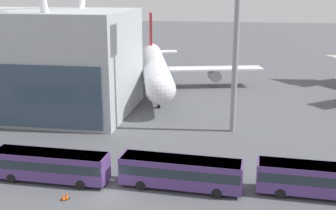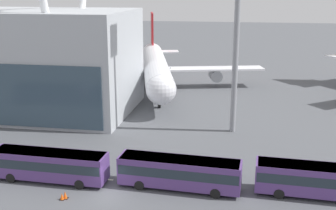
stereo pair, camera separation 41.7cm
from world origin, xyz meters
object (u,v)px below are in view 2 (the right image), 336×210
object	(u,v)px
shuttle_bus_3	(320,179)
traffic_cone_2	(62,197)
airliner_at_gate_far	(155,66)
shuttle_bus_2	(179,171)
shuttle_bus_1	(49,164)
traffic_cone_0	(65,195)

from	to	relation	value
shuttle_bus_3	traffic_cone_2	size ratio (longest dim) A/B	18.80
traffic_cone_2	shuttle_bus_3	bearing A→B (deg)	11.14
airliner_at_gate_far	traffic_cone_2	distance (m)	46.84
airliner_at_gate_far	traffic_cone_2	xyz separation A→B (m)	(0.33, -46.65, -4.23)
shuttle_bus_2	traffic_cone_2	world-z (taller)	shuttle_bus_2
airliner_at_gate_far	traffic_cone_2	bearing A→B (deg)	-13.53
airliner_at_gate_far	shuttle_bus_1	world-z (taller)	airliner_at_gate_far
airliner_at_gate_far	shuttle_bus_2	size ratio (longest dim) A/B	3.51
shuttle_bus_1	traffic_cone_0	bearing A→B (deg)	-46.56
airliner_at_gate_far	traffic_cone_0	bearing A→B (deg)	-13.26
airliner_at_gate_far	shuttle_bus_1	size ratio (longest dim) A/B	3.53
shuttle_bus_1	shuttle_bus_2	bearing A→B (deg)	3.79
traffic_cone_0	traffic_cone_2	xyz separation A→B (m)	(-0.22, -0.26, -0.04)
airliner_at_gate_far	shuttle_bus_2	xyz separation A→B (m)	(10.99, -42.40, -2.69)
shuttle_bus_1	airliner_at_gate_far	bearing A→B (deg)	88.25
airliner_at_gate_far	shuttle_bus_3	size ratio (longest dim) A/B	3.51
shuttle_bus_1	traffic_cone_0	size ratio (longest dim) A/B	16.53
traffic_cone_0	shuttle_bus_3	bearing A→B (deg)	10.64
shuttle_bus_1	shuttle_bus_3	size ratio (longest dim) A/B	1.00
airliner_at_gate_far	traffic_cone_0	distance (m)	46.58
airliner_at_gate_far	shuttle_bus_1	distance (m)	43.06
traffic_cone_0	traffic_cone_2	distance (m)	0.34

